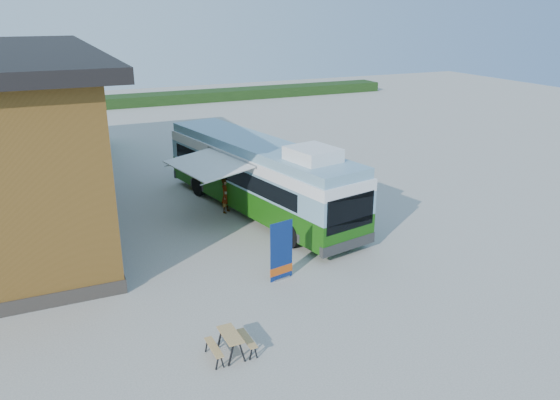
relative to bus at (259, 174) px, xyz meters
name	(u,v)px	position (x,y,z in m)	size (l,w,h in m)	color
ground	(298,259)	(-0.58, -5.42, -1.86)	(100.00, 100.00, 0.00)	#BCB7AD
hedge	(208,96)	(7.42, 32.58, -1.36)	(40.00, 3.00, 1.00)	#264419
bus	(259,174)	(0.00, 0.00, 0.00)	(5.19, 12.96, 3.90)	#1B6010
awning	(212,160)	(-2.30, -0.21, 0.98)	(3.33, 4.55, 0.51)	white
banner	(281,256)	(-1.85, -6.66, -0.96)	(0.94, 0.31, 2.19)	navy
picnic_table	(231,339)	(-4.98, -10.20, -1.35)	(1.22, 1.10, 0.68)	tan
person_a	(226,195)	(-1.44, 0.56, -1.02)	(0.61, 0.40, 1.68)	#999999
person_b	(103,172)	(-6.28, 6.45, -0.89)	(0.94, 0.73, 1.93)	#999999
slurry_tanker	(85,131)	(-6.28, 15.22, -0.41)	(2.81, 6.76, 2.52)	#248818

